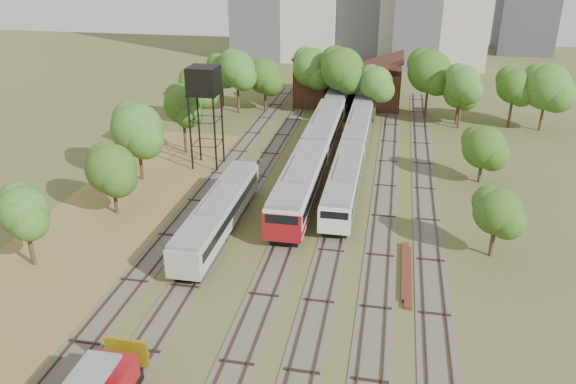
# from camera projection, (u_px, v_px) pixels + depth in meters

# --- Properties ---
(ground) EXTENTS (240.00, 240.00, 0.00)m
(ground) POSITION_uv_depth(u_px,v_px,m) (282.00, 326.00, 37.24)
(ground) COLOR #475123
(ground) RESTS_ON ground
(dry_grass_patch) EXTENTS (14.00, 60.00, 0.04)m
(dry_grass_patch) POSITION_uv_depth(u_px,v_px,m) (93.00, 243.00, 47.51)
(dry_grass_patch) COLOR brown
(dry_grass_patch) RESTS_ON ground
(tracks) EXTENTS (24.60, 80.00, 0.19)m
(tracks) POSITION_uv_depth(u_px,v_px,m) (323.00, 181.00, 59.77)
(tracks) COLOR #4C473D
(tracks) RESTS_ON ground
(railcar_red_set) EXTENTS (3.25, 34.58, 4.02)m
(railcar_red_set) POSITION_uv_depth(u_px,v_px,m) (313.00, 156.00, 60.81)
(railcar_red_set) COLOR black
(railcar_red_set) RESTS_ON ground
(railcar_green_set) EXTENTS (2.83, 52.08, 3.49)m
(railcar_green_set) POSITION_uv_depth(u_px,v_px,m) (358.00, 130.00, 70.18)
(railcar_green_set) COLOR black
(railcar_green_set) RESTS_ON ground
(railcar_rear) EXTENTS (2.99, 16.08, 3.70)m
(railcar_rear) POSITION_uv_depth(u_px,v_px,m) (340.00, 96.00, 85.32)
(railcar_rear) COLOR black
(railcar_rear) RESTS_ON ground
(old_grey_coach) EXTENTS (2.72, 18.00, 3.36)m
(old_grey_coach) POSITION_uv_depth(u_px,v_px,m) (219.00, 213.00, 48.57)
(old_grey_coach) COLOR black
(old_grey_coach) RESTS_ON ground
(water_tower) EXTENTS (3.26, 3.26, 11.27)m
(water_tower) POSITION_uv_depth(u_px,v_px,m) (204.00, 83.00, 60.13)
(water_tower) COLOR black
(water_tower) RESTS_ON ground
(rail_pile_near) EXTENTS (0.56, 8.42, 0.28)m
(rail_pile_near) POSITION_uv_depth(u_px,v_px,m) (405.00, 270.00, 43.35)
(rail_pile_near) COLOR maroon
(rail_pile_near) RESTS_ON ground
(rail_pile_far) EXTENTS (0.54, 8.61, 0.28)m
(rail_pile_far) POSITION_uv_depth(u_px,v_px,m) (408.00, 275.00, 42.63)
(rail_pile_far) COLOR maroon
(rail_pile_far) RESTS_ON ground
(maintenance_shed) EXTENTS (16.45, 11.55, 7.58)m
(maintenance_shed) POSITION_uv_depth(u_px,v_px,m) (349.00, 84.00, 88.24)
(maintenance_shed) COLOR #331812
(maintenance_shed) RESTS_ON ground
(tree_band_left) EXTENTS (7.73, 66.45, 8.33)m
(tree_band_left) POSITION_uv_depth(u_px,v_px,m) (140.00, 134.00, 57.73)
(tree_band_left) COLOR #382616
(tree_band_left) RESTS_ON ground
(tree_band_far) EXTENTS (48.08, 10.84, 10.01)m
(tree_band_far) POSITION_uv_depth(u_px,v_px,m) (384.00, 76.00, 78.65)
(tree_band_far) COLOR #382616
(tree_band_far) RESTS_ON ground
(tree_band_right) EXTENTS (5.20, 40.85, 6.81)m
(tree_band_right) POSITION_uv_depth(u_px,v_px,m) (475.00, 132.00, 61.92)
(tree_band_right) COLOR #382616
(tree_band_right) RESTS_ON ground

